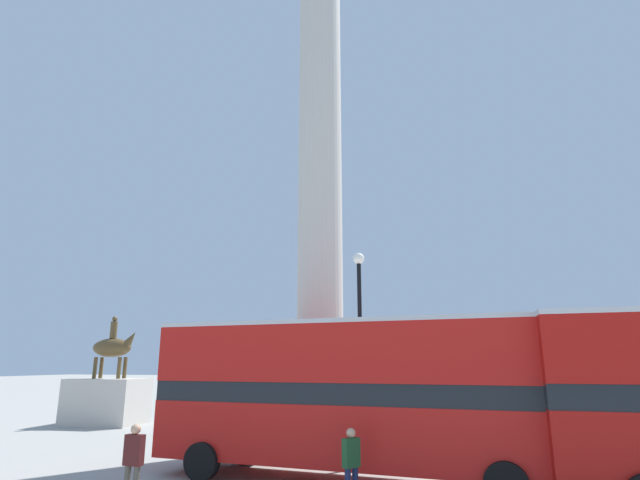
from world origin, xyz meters
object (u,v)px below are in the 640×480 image
(equestrian_statue, at_px, (107,395))
(street_lamp, at_px, (360,350))
(pedestrian_near_lamp, at_px, (133,459))
(pedestrian_by_plinth, at_px, (351,462))
(bus_b, at_px, (351,391))
(monument_column, at_px, (320,229))

(equestrian_statue, xyz_separation_m, street_lamp, (14.92, -7.21, 2.05))
(equestrian_statue, distance_m, street_lamp, 16.70)
(equestrian_statue, height_order, pedestrian_near_lamp, equestrian_statue)
(equestrian_statue, distance_m, pedestrian_by_plinth, 19.24)
(equestrian_statue, xyz_separation_m, pedestrian_near_lamp, (10.68, -12.76, -0.47))
(equestrian_statue, bearing_deg, pedestrian_by_plinth, -40.83)
(bus_b, distance_m, pedestrian_near_lamp, 5.73)
(monument_column, xyz_separation_m, pedestrian_by_plinth, (2.89, -7.81, -7.74))
(pedestrian_near_lamp, bearing_deg, monument_column, 81.58)
(equestrian_statue, bearing_deg, street_lamp, -30.15)
(street_lamp, distance_m, pedestrian_near_lamp, 7.43)
(monument_column, xyz_separation_m, bus_b, (2.45, -5.67, -6.28))
(equestrian_statue, xyz_separation_m, pedestrian_by_plinth, (15.47, -11.43, -0.54))
(monument_column, distance_m, pedestrian_by_plinth, 11.37)
(monument_column, distance_m, pedestrian_near_lamp, 12.08)
(bus_b, height_order, pedestrian_by_plinth, bus_b)
(pedestrian_by_plinth, bearing_deg, street_lamp, -138.46)
(equestrian_statue, relative_size, pedestrian_by_plinth, 3.38)
(monument_column, distance_m, equestrian_statue, 14.94)
(bus_b, xyz_separation_m, pedestrian_by_plinth, (0.44, -2.14, -1.45))
(bus_b, distance_m, pedestrian_by_plinth, 2.63)
(equestrian_statue, bearing_deg, pedestrian_near_lamp, -54.44)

